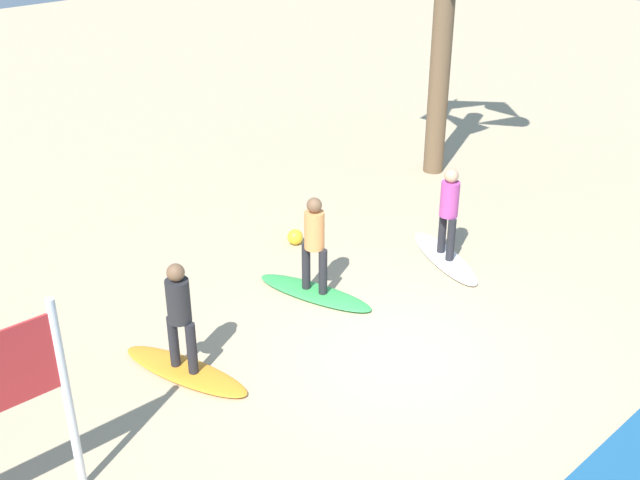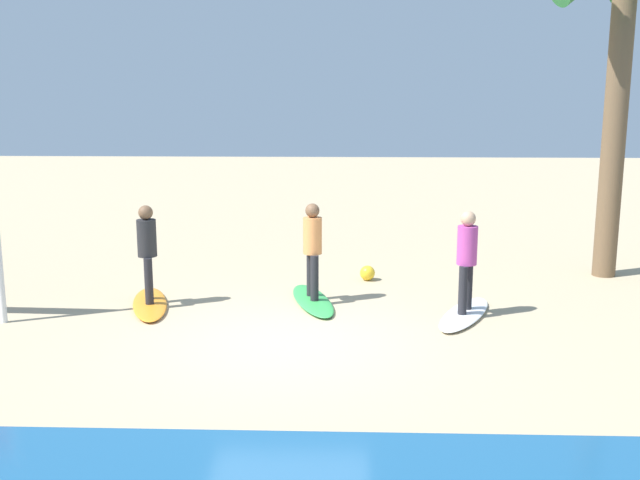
% 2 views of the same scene
% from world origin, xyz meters
% --- Properties ---
extents(ground_plane, '(60.00, 60.00, 0.00)m').
position_xyz_m(ground_plane, '(0.00, 0.00, 0.00)').
color(ground_plane, tan).
extents(surfboard_white, '(1.36, 2.15, 0.09)m').
position_xyz_m(surfboard_white, '(-2.78, -1.33, 0.04)').
color(surfboard_white, white).
rests_on(surfboard_white, ground).
extents(surfer_white, '(0.32, 0.43, 1.64)m').
position_xyz_m(surfer_white, '(-2.78, -1.33, 1.04)').
color(surfer_white, '#232328').
rests_on(surfer_white, surfboard_white).
extents(surfboard_green, '(1.07, 2.17, 0.09)m').
position_xyz_m(surfboard_green, '(-0.29, -2.04, 0.04)').
color(surfboard_green, green).
rests_on(surfboard_green, ground).
extents(surfer_green, '(0.32, 0.45, 1.64)m').
position_xyz_m(surfer_green, '(-0.29, -2.04, 1.04)').
color(surfer_green, '#232328').
rests_on(surfer_green, surfboard_green).
extents(surfboard_orange, '(1.09, 2.17, 0.09)m').
position_xyz_m(surfboard_orange, '(2.46, -1.73, 0.04)').
color(surfboard_orange, orange).
rests_on(surfboard_orange, ground).
extents(surfer_orange, '(0.32, 0.45, 1.64)m').
position_xyz_m(surfer_orange, '(2.46, -1.73, 1.04)').
color(surfer_orange, '#232328').
rests_on(surfer_orange, surfboard_orange).
extents(beach_ball, '(0.29, 0.29, 0.29)m').
position_xyz_m(beach_ball, '(-1.28, -3.61, 0.15)').
color(beach_ball, yellow).
rests_on(beach_ball, ground).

